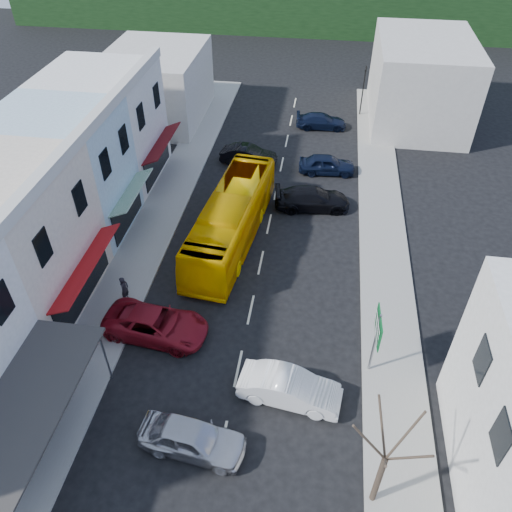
{
  "coord_description": "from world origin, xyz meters",
  "views": [
    {
      "loc": [
        3.07,
        -14.78,
        20.03
      ],
      "look_at": [
        0.0,
        6.0,
        2.2
      ],
      "focal_mm": 35.0,
      "sensor_mm": 36.0,
      "label": 1
    }
  ],
  "objects_px": {
    "car_white": "(290,389)",
    "car_red": "(156,325)",
    "direction_sign": "(374,344)",
    "traffic_signal": "(363,91)",
    "bus": "(232,220)",
    "car_silver": "(192,439)",
    "pedestrian_left": "(125,289)",
    "street_tree": "(385,459)"
  },
  "relations": [
    {
      "from": "direction_sign",
      "to": "street_tree",
      "type": "height_order",
      "value": "street_tree"
    },
    {
      "from": "car_silver",
      "to": "pedestrian_left",
      "type": "bearing_deg",
      "value": 42.67
    },
    {
      "from": "pedestrian_left",
      "to": "traffic_signal",
      "type": "bearing_deg",
      "value": -19.37
    },
    {
      "from": "pedestrian_left",
      "to": "traffic_signal",
      "type": "distance_m",
      "value": 29.48
    },
    {
      "from": "car_silver",
      "to": "street_tree",
      "type": "height_order",
      "value": "street_tree"
    },
    {
      "from": "pedestrian_left",
      "to": "street_tree",
      "type": "xyz_separation_m",
      "value": [
        13.23,
        -9.06,
        2.2
      ]
    },
    {
      "from": "pedestrian_left",
      "to": "car_silver",
      "type": "bearing_deg",
      "value": -136.98
    },
    {
      "from": "bus",
      "to": "car_silver",
      "type": "height_order",
      "value": "bus"
    },
    {
      "from": "pedestrian_left",
      "to": "direction_sign",
      "type": "distance_m",
      "value": 13.57
    },
    {
      "from": "car_silver",
      "to": "car_red",
      "type": "distance_m",
      "value": 6.82
    },
    {
      "from": "direction_sign",
      "to": "traffic_signal",
      "type": "height_order",
      "value": "traffic_signal"
    },
    {
      "from": "bus",
      "to": "pedestrian_left",
      "type": "relative_size",
      "value": 6.82
    },
    {
      "from": "direction_sign",
      "to": "traffic_signal",
      "type": "distance_m",
      "value": 29.16
    },
    {
      "from": "pedestrian_left",
      "to": "car_red",
      "type": "bearing_deg",
      "value": -123.65
    },
    {
      "from": "bus",
      "to": "car_white",
      "type": "height_order",
      "value": "bus"
    },
    {
      "from": "car_red",
      "to": "car_white",
      "type": "bearing_deg",
      "value": -105.25
    },
    {
      "from": "car_white",
      "to": "car_red",
      "type": "relative_size",
      "value": 0.96
    },
    {
      "from": "bus",
      "to": "car_white",
      "type": "xyz_separation_m",
      "value": [
        4.78,
        -11.28,
        -0.85
      ]
    },
    {
      "from": "car_white",
      "to": "street_tree",
      "type": "relative_size",
      "value": 0.69
    },
    {
      "from": "traffic_signal",
      "to": "street_tree",
      "type": "bearing_deg",
      "value": 94.51
    },
    {
      "from": "pedestrian_left",
      "to": "bus",
      "type": "bearing_deg",
      "value": -29.97
    },
    {
      "from": "pedestrian_left",
      "to": "direction_sign",
      "type": "height_order",
      "value": "direction_sign"
    },
    {
      "from": "street_tree",
      "to": "car_white",
      "type": "bearing_deg",
      "value": 131.49
    },
    {
      "from": "car_silver",
      "to": "car_white",
      "type": "relative_size",
      "value": 1.0
    },
    {
      "from": "bus",
      "to": "direction_sign",
      "type": "relative_size",
      "value": 2.94
    },
    {
      "from": "car_silver",
      "to": "direction_sign",
      "type": "distance_m",
      "value": 9.18
    },
    {
      "from": "car_silver",
      "to": "direction_sign",
      "type": "relative_size",
      "value": 1.12
    },
    {
      "from": "bus",
      "to": "direction_sign",
      "type": "bearing_deg",
      "value": -41.19
    },
    {
      "from": "street_tree",
      "to": "traffic_signal",
      "type": "bearing_deg",
      "value": 90.18
    },
    {
      "from": "car_silver",
      "to": "car_white",
      "type": "xyz_separation_m",
      "value": [
        3.8,
        3.04,
        0.0
      ]
    },
    {
      "from": "traffic_signal",
      "to": "car_silver",
      "type": "bearing_deg",
      "value": 82.25
    },
    {
      "from": "pedestrian_left",
      "to": "direction_sign",
      "type": "bearing_deg",
      "value": -94.83
    },
    {
      "from": "direction_sign",
      "to": "pedestrian_left",
      "type": "bearing_deg",
      "value": 165.49
    },
    {
      "from": "car_red",
      "to": "pedestrian_left",
      "type": "height_order",
      "value": "pedestrian_left"
    },
    {
      "from": "car_silver",
      "to": "car_white",
      "type": "height_order",
      "value": "same"
    },
    {
      "from": "pedestrian_left",
      "to": "traffic_signal",
      "type": "relative_size",
      "value": 0.37
    },
    {
      "from": "pedestrian_left",
      "to": "street_tree",
      "type": "relative_size",
      "value": 0.27
    },
    {
      "from": "direction_sign",
      "to": "traffic_signal",
      "type": "xyz_separation_m",
      "value": [
        -0.12,
        29.16,
        0.33
      ]
    },
    {
      "from": "car_red",
      "to": "direction_sign",
      "type": "xyz_separation_m",
      "value": [
        10.87,
        -0.75,
        1.27
      ]
    },
    {
      "from": "direction_sign",
      "to": "bus",
      "type": "bearing_deg",
      "value": 130.13
    },
    {
      "from": "car_white",
      "to": "car_red",
      "type": "xyz_separation_m",
      "value": [
        -7.2,
        2.88,
        0.0
      ]
    },
    {
      "from": "car_white",
      "to": "pedestrian_left",
      "type": "height_order",
      "value": "pedestrian_left"
    }
  ]
}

